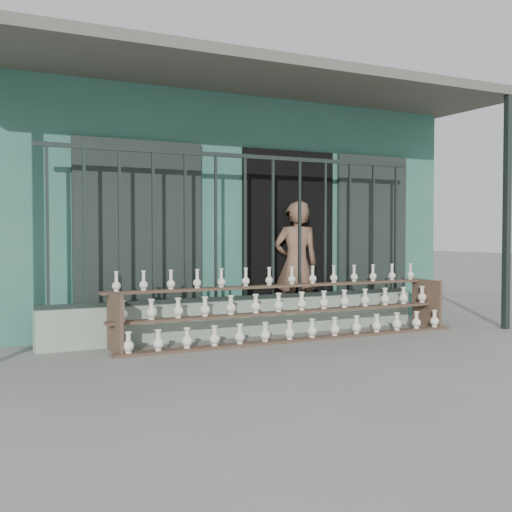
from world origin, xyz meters
name	(u,v)px	position (x,y,z in m)	size (l,w,h in m)	color
ground	(299,353)	(0.00, 0.00, 0.00)	(60.00, 60.00, 0.00)	slate
workshop_building	(167,212)	(0.00, 4.23, 1.62)	(7.40, 6.60, 3.21)	#316958
parapet_wall	(245,318)	(0.00, 1.30, 0.23)	(5.00, 0.20, 0.45)	#8CA38B
security_fence	(245,227)	(0.00, 1.30, 1.35)	(5.00, 0.04, 1.80)	#283330
shelf_rack	(291,308)	(0.42, 0.88, 0.36)	(4.50, 0.68, 0.85)	brown
elderly_woman	(296,264)	(0.92, 1.62, 0.85)	(0.62, 0.41, 1.70)	brown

